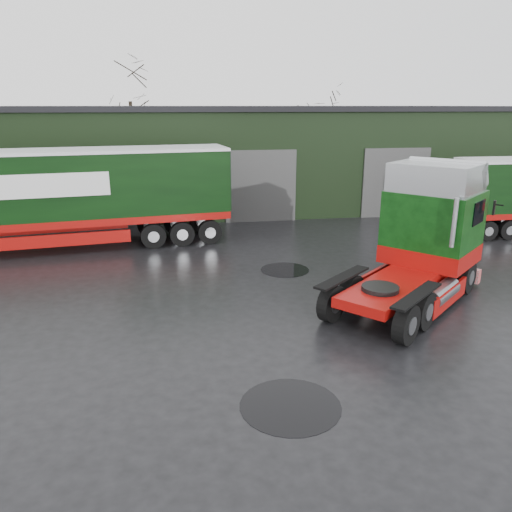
{
  "coord_description": "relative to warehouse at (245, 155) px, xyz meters",
  "views": [
    {
      "loc": [
        -2.76,
        -13.47,
        6.37
      ],
      "look_at": [
        -0.27,
        1.71,
        1.7
      ],
      "focal_mm": 35.0,
      "sensor_mm": 36.0,
      "label": 1
    }
  ],
  "objects": [
    {
      "name": "puddle_0",
      "position": [
        -2.46,
        -24.15,
        -3.15
      ],
      "size": [
        2.26,
        2.26,
        0.01
      ],
      "primitive_type": "cylinder",
      "color": "black",
      "rests_on": "ground"
    },
    {
      "name": "tree_back_a",
      "position": [
        -8.0,
        10.0,
        1.59
      ],
      "size": [
        4.4,
        4.4,
        9.5
      ],
      "primitive_type": null,
      "color": "black",
      "rests_on": "ground"
    },
    {
      "name": "trailer_left",
      "position": [
        -9.5,
        -10.0,
        -0.89
      ],
      "size": [
        14.84,
        4.85,
        4.53
      ],
      "primitive_type": null,
      "rotation": [
        0.0,
        0.0,
        1.7
      ],
      "color": "silver",
      "rests_on": "ground"
    },
    {
      "name": "hero_tractor",
      "position": [
        2.5,
        -19.13,
        -0.87
      ],
      "size": [
        7.59,
        7.2,
        4.57
      ],
      "primitive_type": null,
      "rotation": [
        0.0,
        0.0,
        -0.85
      ],
      "color": "#0A330B",
      "rests_on": "ground"
    },
    {
      "name": "tree_back_b",
      "position": [
        8.0,
        10.0,
        0.59
      ],
      "size": [
        4.4,
        4.4,
        7.5
      ],
      "primitive_type": null,
      "color": "black",
      "rests_on": "ground"
    },
    {
      "name": "ground",
      "position": [
        -2.0,
        -20.0,
        -3.16
      ],
      "size": [
        100.0,
        100.0,
        0.0
      ],
      "primitive_type": "plane",
      "color": "black"
    },
    {
      "name": "warehouse",
      "position": [
        0.0,
        0.0,
        0.0
      ],
      "size": [
        32.4,
        12.4,
        6.3
      ],
      "color": "black",
      "rests_on": "ground"
    },
    {
      "name": "puddle_1",
      "position": [
        -0.53,
        -14.86,
        -3.15
      ],
      "size": [
        1.95,
        1.95,
        0.01
      ],
      "primitive_type": "cylinder",
      "color": "black",
      "rests_on": "ground"
    }
  ]
}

